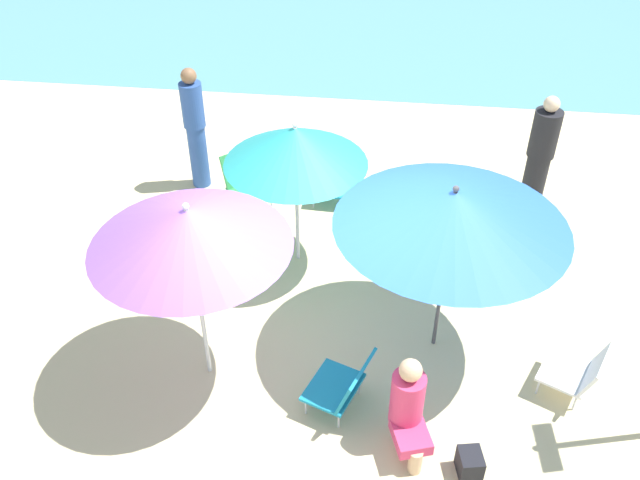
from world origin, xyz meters
TOP-DOWN VIEW (x-y plane):
  - ground_plane at (0.00, 0.00)m, footprint 40.00×40.00m
  - umbrella_blue at (1.20, 0.29)m, footprint 2.13×2.13m
  - umbrella_purple at (-0.99, -0.35)m, footprint 1.74×1.74m
  - umbrella_teal at (-0.38, 1.49)m, footprint 1.56×1.56m
  - beach_chair_a at (0.36, -0.64)m, footprint 0.68×0.70m
  - beach_chair_b at (-0.12, 2.83)m, footprint 0.54×0.56m
  - beach_chair_c at (-1.24, 2.60)m, footprint 0.74×0.74m
  - beach_chair_d at (2.51, -0.19)m, footprint 0.69×0.69m
  - person_a at (0.93, -0.95)m, footprint 0.40×0.53m
  - person_b at (-1.93, 2.92)m, footprint 0.29×0.29m
  - person_c at (2.40, 2.63)m, footprint 0.33×0.33m
  - beach_bag at (1.48, -1.19)m, footprint 0.24×0.26m

SIDE VIEW (x-z plane):
  - ground_plane at x=0.00m, z-range 0.00..0.00m
  - beach_bag at x=1.48m, z-range 0.00..0.24m
  - beach_chair_b at x=-0.12m, z-range 0.00..0.59m
  - beach_chair_d at x=2.51m, z-range 0.01..0.58m
  - beach_chair_c at x=-1.24m, z-range -0.01..0.64m
  - beach_chair_a at x=0.36m, z-range 0.01..0.65m
  - person_a at x=0.93m, z-range 0.00..0.99m
  - person_c at x=2.40m, z-range 0.00..1.71m
  - person_b at x=-1.93m, z-range 0.02..1.70m
  - umbrella_teal at x=-0.38m, z-range 0.62..2.43m
  - umbrella_blue at x=1.20m, z-range 0.72..2.66m
  - umbrella_purple at x=-0.99m, z-range 0.76..2.77m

